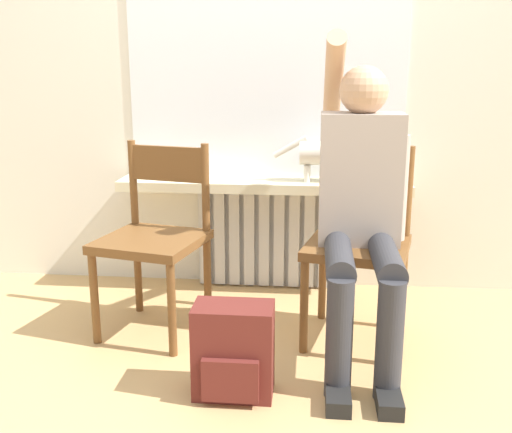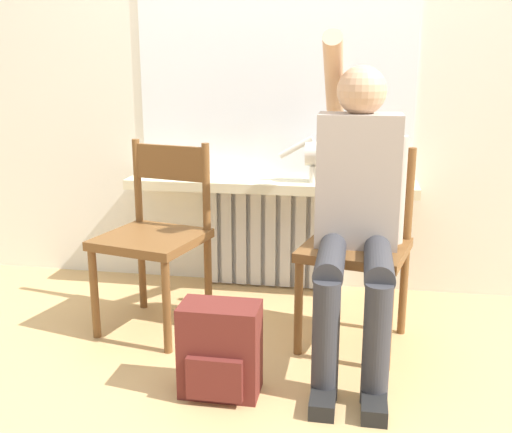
{
  "view_description": "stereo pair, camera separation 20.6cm",
  "coord_description": "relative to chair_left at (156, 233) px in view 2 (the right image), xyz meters",
  "views": [
    {
      "loc": [
        0.25,
        -1.99,
        1.2
      ],
      "look_at": [
        0.0,
        0.66,
        0.52
      ],
      "focal_mm": 42.0,
      "sensor_mm": 36.0,
      "label": 1
    },
    {
      "loc": [
        0.46,
        -1.96,
        1.2
      ],
      "look_at": [
        0.0,
        0.66,
        0.52
      ],
      "focal_mm": 42.0,
      "sensor_mm": 36.0,
      "label": 2
    }
  ],
  "objects": [
    {
      "name": "ground_plane",
      "position": [
        0.44,
        -0.54,
        -0.45
      ],
      "size": [
        12.0,
        12.0,
        0.0
      ],
      "primitive_type": "plane",
      "color": "tan"
    },
    {
      "name": "wall_with_window",
      "position": [
        0.44,
        0.69,
        0.9
      ],
      "size": [
        7.0,
        0.06,
        2.7
      ],
      "color": "white",
      "rests_on": "ground_plane"
    },
    {
      "name": "radiator",
      "position": [
        0.44,
        0.61,
        -0.17
      ],
      "size": [
        0.73,
        0.08,
        0.56
      ],
      "color": "silver",
      "rests_on": "ground_plane"
    },
    {
      "name": "windowsill",
      "position": [
        0.44,
        0.52,
        0.14
      ],
      "size": [
        1.51,
        0.27,
        0.05
      ],
      "color": "beige",
      "rests_on": "radiator"
    },
    {
      "name": "window_glass",
      "position": [
        0.44,
        0.65,
        0.67
      ],
      "size": [
        1.45,
        0.01,
        1.01
      ],
      "color": "white",
      "rests_on": "windowsill"
    },
    {
      "name": "chair_left",
      "position": [
        0.0,
        0.0,
        0.0
      ],
      "size": [
        0.51,
        0.51,
        0.85
      ],
      "rotation": [
        0.0,
        0.0,
        -0.23
      ],
      "color": "brown",
      "rests_on": "ground_plane"
    },
    {
      "name": "chair_right",
      "position": [
        0.91,
        0.0,
        0.0
      ],
      "size": [
        0.51,
        0.51,
        0.85
      ],
      "rotation": [
        0.0,
        0.0,
        -0.22
      ],
      "color": "brown",
      "rests_on": "ground_plane"
    },
    {
      "name": "person",
      "position": [
        0.9,
        -0.13,
        0.21
      ],
      "size": [
        0.36,
        1.04,
        1.33
      ],
      "color": "#333338",
      "rests_on": "ground_plane"
    },
    {
      "name": "cat",
      "position": [
        0.79,
        0.52,
        0.3
      ],
      "size": [
        0.49,
        0.12,
        0.24
      ],
      "color": "silver",
      "rests_on": "windowsill"
    },
    {
      "name": "backpack",
      "position": [
        0.42,
        -0.54,
        -0.28
      ],
      "size": [
        0.29,
        0.2,
        0.35
      ],
      "color": "maroon",
      "rests_on": "ground_plane"
    }
  ]
}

